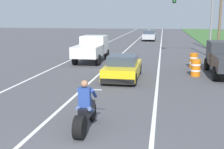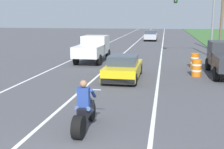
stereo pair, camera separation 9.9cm
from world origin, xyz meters
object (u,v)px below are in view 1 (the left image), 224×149
Objects in this scene: construction_barrel_mid at (194,60)px; motorcycle_with_rider at (85,113)px; sports_car_yellow at (123,68)px; traffic_light_mast_near at (199,11)px; distant_car_far_ahead at (149,35)px; pickup_truck_left_lane_white at (92,48)px; construction_barrel_nearest at (196,68)px.

motorcycle_with_rider is at bearing -109.67° from construction_barrel_mid.
traffic_light_mast_near reaches higher than sports_car_yellow.
traffic_light_mast_near is at bearing 64.05° from sports_car_yellow.
traffic_light_mast_near is 17.53m from distant_car_far_ahead.
pickup_truck_left_lane_white is at bearing 102.95° from motorcycle_with_rider.
motorcycle_with_rider is at bearing -90.44° from distant_car_far_ahead.
pickup_truck_left_lane_white reaches higher than construction_barrel_nearest.
motorcycle_with_rider reaches higher than distant_car_far_ahead.
sports_car_yellow is 27.18m from distant_car_far_ahead.
traffic_light_mast_near reaches higher than construction_barrel_mid.
motorcycle_with_rider reaches higher than sports_car_yellow.
motorcycle_with_rider is 0.46× the size of pickup_truck_left_lane_white.
motorcycle_with_rider is at bearing -105.94° from traffic_light_mast_near.
distant_car_far_ahead is (-5.03, 16.49, -3.16)m from traffic_light_mast_near.
construction_barrel_mid is (4.44, 12.42, -0.09)m from motorcycle_with_rider.
construction_barrel_nearest is at bearing 19.90° from sports_car_yellow.
traffic_light_mast_near is 1.50× the size of distant_car_far_ahead.
construction_barrel_mid is (-0.86, -6.14, -3.43)m from traffic_light_mast_near.
construction_barrel_mid is at bearing 46.36° from sports_car_yellow.
construction_barrel_nearest is 3.05m from construction_barrel_mid.
sports_car_yellow is 4.30× the size of construction_barrel_mid.
motorcycle_with_rider is 2.21× the size of construction_barrel_nearest.
traffic_light_mast_near is (5.30, 18.56, 3.34)m from motorcycle_with_rider.
motorcycle_with_rider reaches higher than construction_barrel_mid.
distant_car_far_ahead reaches higher than construction_barrel_nearest.
construction_barrel_mid is (0.18, 3.04, 0.00)m from construction_barrel_nearest.
sports_car_yellow reaches higher than construction_barrel_nearest.
distant_car_far_ahead is at bearing 98.85° from construction_barrel_nearest.
motorcycle_with_rider is 35.05m from distant_car_far_ahead.
traffic_light_mast_near is 6.00× the size of construction_barrel_nearest.
pickup_truck_left_lane_white is 7.76m from construction_barrel_mid.
motorcycle_with_rider is at bearing -77.05° from pickup_truck_left_lane_white.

